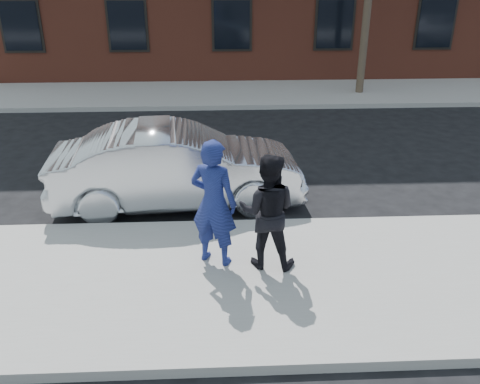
{
  "coord_description": "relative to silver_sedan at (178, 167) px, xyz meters",
  "views": [
    {
      "loc": [
        -0.52,
        -6.45,
        4.42
      ],
      "look_at": [
        -0.2,
        0.4,
        1.26
      ],
      "focal_mm": 38.0,
      "sensor_mm": 36.0,
      "label": 1
    }
  ],
  "objects": [
    {
      "name": "ground",
      "position": [
        1.29,
        -2.64,
        -0.79
      ],
      "size": [
        100.0,
        100.0,
        0.0
      ],
      "primitive_type": "plane",
      "color": "black",
      "rests_on": "ground"
    },
    {
      "name": "man_hoodie",
      "position": [
        0.7,
        -2.35,
        0.35
      ],
      "size": [
        0.85,
        0.73,
        1.98
      ],
      "rotation": [
        0.0,
        0.0,
        2.72
      ],
      "color": "navy",
      "rests_on": "near_sidewalk"
    },
    {
      "name": "far_curb",
      "position": [
        1.29,
        6.81,
        -0.71
      ],
      "size": [
        50.0,
        0.1,
        0.15
      ],
      "primitive_type": "cube",
      "color": "#999691",
      "rests_on": "ground"
    },
    {
      "name": "far_sidewalk",
      "position": [
        1.29,
        8.61,
        -0.71
      ],
      "size": [
        50.0,
        3.5,
        0.15
      ],
      "primitive_type": "cube",
      "color": "gray",
      "rests_on": "ground"
    },
    {
      "name": "silver_sedan",
      "position": [
        0.0,
        0.0,
        0.0
      ],
      "size": [
        4.9,
        2.06,
        1.57
      ],
      "primitive_type": "imported",
      "rotation": [
        0.0,
        0.0,
        1.66
      ],
      "color": "#B7BABF",
      "rests_on": "ground"
    },
    {
      "name": "near_curb",
      "position": [
        1.29,
        -1.09,
        -0.71
      ],
      "size": [
        50.0,
        0.1,
        0.15
      ],
      "primitive_type": "cube",
      "color": "#999691",
      "rests_on": "ground"
    },
    {
      "name": "man_peacoat",
      "position": [
        1.49,
        -2.48,
        0.26
      ],
      "size": [
        0.98,
        0.83,
        1.79
      ],
      "rotation": [
        0.0,
        0.0,
        2.94
      ],
      "color": "black",
      "rests_on": "near_sidewalk"
    },
    {
      "name": "near_sidewalk",
      "position": [
        1.29,
        -2.89,
        -0.71
      ],
      "size": [
        50.0,
        3.5,
        0.15
      ],
      "primitive_type": "cube",
      "color": "gray",
      "rests_on": "ground"
    }
  ]
}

